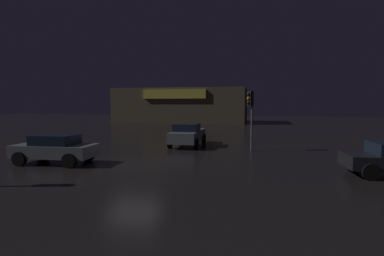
% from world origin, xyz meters
% --- Properties ---
extents(ground_plane, '(120.00, 120.00, 0.00)m').
position_xyz_m(ground_plane, '(0.00, 0.00, 0.00)').
color(ground_plane, black).
extents(store_building, '(20.07, 9.51, 5.26)m').
position_xyz_m(store_building, '(-5.99, 33.73, 2.63)').
color(store_building, brown).
rests_on(store_building, ground).
extents(traffic_signal_opposite, '(0.42, 0.42, 3.69)m').
position_xyz_m(traffic_signal_opposite, '(5.37, 5.74, 2.81)').
color(traffic_signal_opposite, '#595B60').
rests_on(traffic_signal_opposite, ground).
extents(car_near, '(2.02, 4.60, 1.56)m').
position_xyz_m(car_near, '(1.06, 7.04, 0.80)').
color(car_near, slate).
rests_on(car_near, ground).
extents(car_far, '(3.97, 2.07, 1.43)m').
position_xyz_m(car_far, '(-3.87, -0.54, 0.76)').
color(car_far, slate).
rests_on(car_far, ground).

